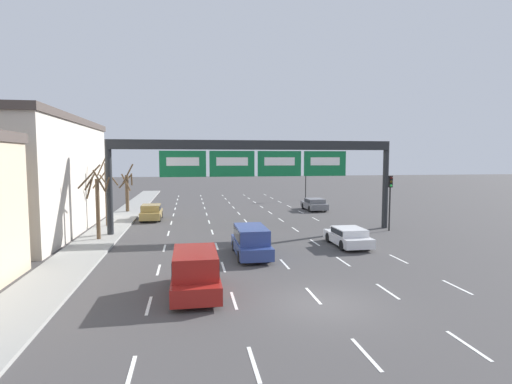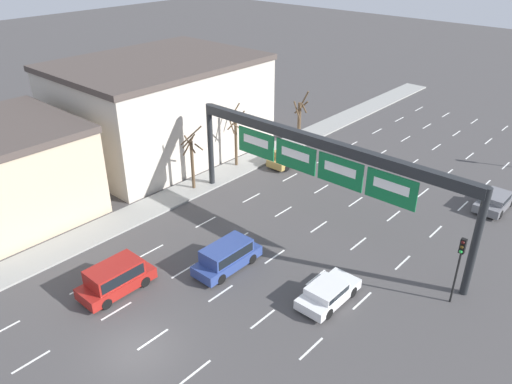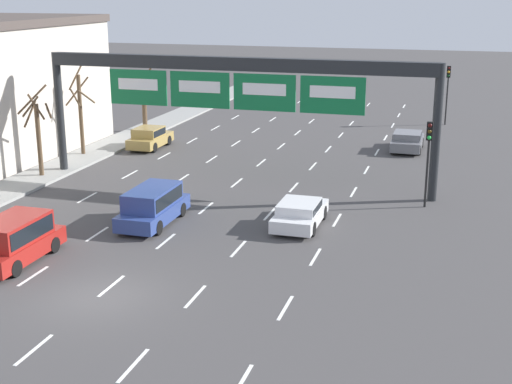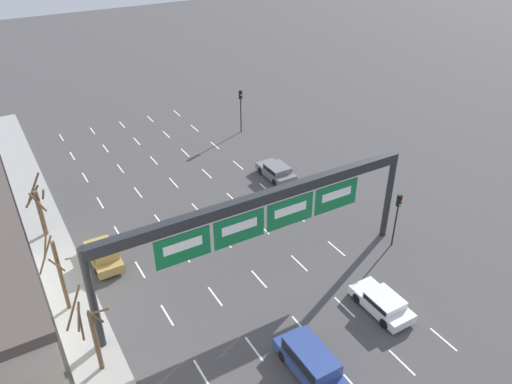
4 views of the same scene
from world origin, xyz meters
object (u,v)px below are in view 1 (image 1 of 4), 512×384
car_white (348,236)px  car_gold (151,212)px  sign_gantry (255,157)px  suv_blue (251,240)px  traffic_light_mid_block (390,191)px  tree_bare_second (127,189)px  tree_bare_closest (97,201)px  traffic_light_near_gantry (306,176)px  car_grey (314,204)px  tree_bare_third (106,191)px  suv_red (195,270)px

car_white → car_gold: size_ratio=1.04×
sign_gantry → car_gold: bearing=138.9°
suv_blue → traffic_light_mid_block: size_ratio=1.08×
car_white → tree_bare_second: size_ratio=0.84×
traffic_light_mid_block → sign_gantry: bearing=173.2°
tree_bare_closest → sign_gantry: bearing=7.7°
car_gold → traffic_light_near_gantry: traffic_light_near_gantry is taller
car_grey → suv_blue: bearing=-117.6°
tree_bare_second → tree_bare_third: (-0.33, -8.92, 0.57)m
car_grey → tree_bare_third: tree_bare_third is taller
car_white → car_gold: (-13.57, 13.31, 0.11)m
tree_bare_third → traffic_light_mid_block: bearing=-13.5°
car_grey → sign_gantry: bearing=-126.1°
suv_red → tree_bare_second: (-6.57, 26.42, 1.46)m
suv_red → sign_gantry: bearing=70.4°
car_white → tree_bare_second: bearing=131.1°
sign_gantry → suv_blue: size_ratio=4.70×
tree_bare_closest → tree_bare_second: 14.50m
car_white → tree_bare_second: 25.13m
car_gold → traffic_light_mid_block: traffic_light_mid_block is taller
suv_blue → traffic_light_mid_block: 13.62m
suv_red → car_white: bearing=37.2°
car_gold → traffic_light_near_gantry: 24.14m
car_white → suv_red: bearing=-142.8°
traffic_light_mid_block → tree_bare_third: size_ratio=0.76×
car_white → car_gold: bearing=135.5°
tree_bare_third → car_white: bearing=-30.7°
suv_blue → tree_bare_third: 15.52m
car_white → suv_blue: size_ratio=0.89×
sign_gantry → tree_bare_closest: (-11.23, -1.53, -3.02)m
suv_red → tree_bare_third: size_ratio=0.79×
tree_bare_second → traffic_light_mid_block: bearing=-33.1°
sign_gantry → tree_bare_second: (-11.37, 12.97, -3.32)m
car_white → suv_red: 12.43m
suv_blue → tree_bare_second: 22.75m
car_gold → tree_bare_second: tree_bare_second is taller
car_gold → traffic_light_mid_block: (18.90, -8.63, 2.32)m
car_gold → suv_red: bearing=-80.0°
suv_red → traffic_light_mid_block: 19.62m
suv_blue → tree_bare_third: size_ratio=0.82×
tree_bare_third → sign_gantry: bearing=-19.1°
suv_blue → car_gold: (-6.97, 14.85, -0.19)m
suv_blue → suv_red: bearing=-118.9°
traffic_light_near_gantry → tree_bare_third: size_ratio=0.82×
car_grey → tree_bare_second: bearing=176.0°
tree_bare_closest → tree_bare_third: size_ratio=0.90×
tree_bare_closest → tree_bare_third: tree_bare_third is taller
tree_bare_third → car_grey: bearing=20.5°
tree_bare_closest → tree_bare_second: (-0.14, 14.50, -0.30)m
tree_bare_second → car_gold: bearing=-62.6°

